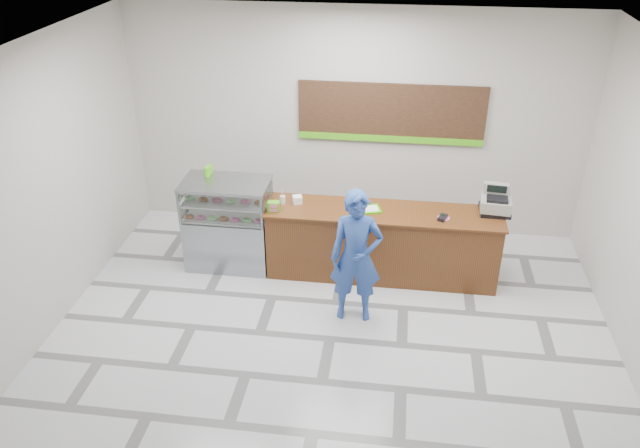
# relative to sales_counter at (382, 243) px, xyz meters

# --- Properties ---
(floor) EXTENTS (7.00, 7.00, 0.00)m
(floor) POSITION_rel_sales_counter_xyz_m (-0.55, -1.55, -0.52)
(floor) COLOR silver
(floor) RESTS_ON ground
(back_wall) EXTENTS (7.00, 0.00, 7.00)m
(back_wall) POSITION_rel_sales_counter_xyz_m (-0.55, 1.45, 1.23)
(back_wall) COLOR beige
(back_wall) RESTS_ON floor
(ceiling) EXTENTS (7.00, 7.00, 0.00)m
(ceiling) POSITION_rel_sales_counter_xyz_m (-0.55, -1.55, 2.98)
(ceiling) COLOR silver
(ceiling) RESTS_ON back_wall
(sales_counter) EXTENTS (3.26, 0.76, 1.03)m
(sales_counter) POSITION_rel_sales_counter_xyz_m (0.00, 0.00, 0.00)
(sales_counter) COLOR #5F2E12
(sales_counter) RESTS_ON floor
(display_case) EXTENTS (1.22, 0.72, 1.33)m
(display_case) POSITION_rel_sales_counter_xyz_m (-2.22, -0.00, 0.16)
(display_case) COLOR gray
(display_case) RESTS_ON floor
(menu_board) EXTENTS (2.80, 0.06, 0.90)m
(menu_board) POSITION_rel_sales_counter_xyz_m (-0.00, 1.41, 1.42)
(menu_board) COLOR black
(menu_board) RESTS_ON back_wall
(cash_register) EXTENTS (0.44, 0.46, 0.38)m
(cash_register) POSITION_rel_sales_counter_xyz_m (1.50, 0.18, 0.66)
(cash_register) COLOR black
(cash_register) RESTS_ON sales_counter
(card_terminal) EXTENTS (0.15, 0.20, 0.04)m
(card_terminal) POSITION_rel_sales_counter_xyz_m (0.79, -0.12, 0.54)
(card_terminal) COLOR black
(card_terminal) RESTS_ON sales_counter
(serving_tray) EXTENTS (0.43, 0.36, 0.02)m
(serving_tray) POSITION_rel_sales_counter_xyz_m (-0.23, 0.00, 0.52)
(serving_tray) COLOR #36BA00
(serving_tray) RESTS_ON sales_counter
(napkin_box) EXTENTS (0.16, 0.16, 0.11)m
(napkin_box) POSITION_rel_sales_counter_xyz_m (-1.21, 0.08, 0.57)
(napkin_box) COLOR white
(napkin_box) RESTS_ON sales_counter
(straw_cup) EXTENTS (0.08, 0.08, 0.11)m
(straw_cup) POSITION_rel_sales_counter_xyz_m (-1.42, 0.05, 0.57)
(straw_cup) COLOR silver
(straw_cup) RESTS_ON sales_counter
(promo_box) EXTENTS (0.17, 0.12, 0.14)m
(promo_box) POSITION_rel_sales_counter_xyz_m (-1.50, -0.20, 0.58)
(promo_box) COLOR #4EB816
(promo_box) RESTS_ON sales_counter
(donut_decal) EXTENTS (0.17, 0.17, 0.00)m
(donut_decal) POSITION_rel_sales_counter_xyz_m (0.81, -0.09, 0.52)
(donut_decal) COLOR #E45E9C
(donut_decal) RESTS_ON sales_counter
(green_cup_left) EXTENTS (0.09, 0.09, 0.13)m
(green_cup_left) POSITION_rel_sales_counter_xyz_m (-2.52, 0.16, 0.88)
(green_cup_left) COLOR #4EB816
(green_cup_left) RESTS_ON display_case
(green_cup_right) EXTENTS (0.08, 0.08, 0.13)m
(green_cup_right) POSITION_rel_sales_counter_xyz_m (-2.51, 0.25, 0.88)
(green_cup_right) COLOR #4EB816
(green_cup_right) RESTS_ON display_case
(customer) EXTENTS (0.68, 0.47, 1.79)m
(customer) POSITION_rel_sales_counter_xyz_m (-0.29, -1.02, 0.38)
(customer) COLOR #2A4C9D
(customer) RESTS_ON floor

